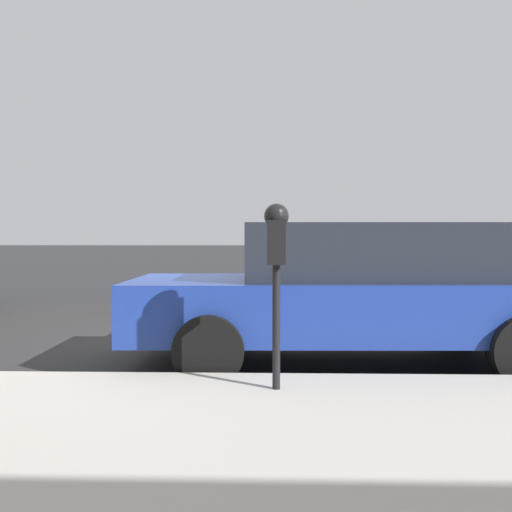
% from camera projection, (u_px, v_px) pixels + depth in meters
% --- Properties ---
extents(ground_plane, '(220.00, 220.00, 0.00)m').
position_uv_depth(ground_plane, '(211.00, 345.00, 7.37)').
color(ground_plane, '#2B2B2D').
extents(parking_meter, '(0.21, 0.19, 1.43)m').
position_uv_depth(parking_meter, '(276.00, 248.00, 4.57)').
color(parking_meter, black).
rests_on(parking_meter, sidewalk).
extents(car_blue, '(2.18, 4.59, 1.46)m').
position_uv_depth(car_blue, '(356.00, 291.00, 6.24)').
color(car_blue, navy).
rests_on(car_blue, ground_plane).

